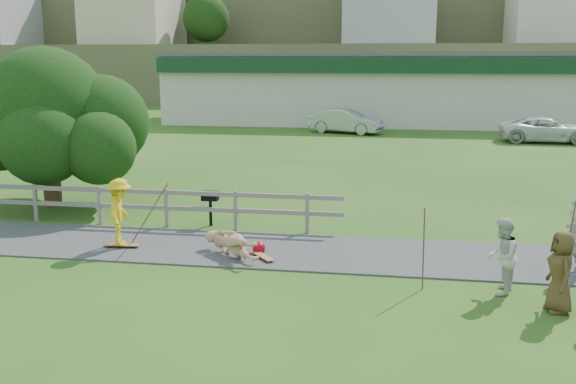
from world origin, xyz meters
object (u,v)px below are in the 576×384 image
spectator_c (561,272)px  car_white (547,130)px  tree (48,134)px  skater_fallen (231,244)px  skater_rider (120,216)px  car_silver (346,121)px  bbq (211,209)px  spectator_a (502,256)px

spectator_c → car_white: bearing=161.3°
tree → skater_fallen: bearing=-32.3°
skater_rider → car_silver: size_ratio=0.37×
tree → spectator_c: bearing=-25.8°
tree → bbq: 6.28m
car_silver → skater_fallen: bearing=-163.3°
skater_fallen → spectator_a: (5.98, -1.49, 0.45)m
spectator_a → spectator_c: size_ratio=1.00×
spectator_a → tree: bearing=-97.3°
spectator_c → car_silver: bearing=-174.9°
skater_rider → bbq: bearing=-44.7°
skater_rider → tree: tree is taller
car_silver → tree: tree is taller
car_white → bbq: bearing=147.8°
skater_rider → bbq: skater_rider is taller
car_white → tree: 27.31m
skater_fallen → car_white: bearing=13.7°
spectator_a → spectator_c: spectator_a is taller
skater_fallen → tree: bearing=99.0°
skater_fallen → spectator_c: 7.29m
tree → skater_rider: bearing=-45.3°
spectator_c → spectator_a: bearing=-137.4°
bbq → car_white: bearing=54.4°
spectator_a → bbq: bearing=-103.1°
spectator_a → bbq: (-7.28, 4.26, -0.29)m
spectator_a → bbq: spectator_a is taller
skater_fallen → bbq: 3.07m
spectator_c → skater_rider: bearing=-111.3°
spectator_c → car_silver: size_ratio=0.34×
spectator_c → car_white: 26.46m
spectator_c → car_silver: spectator_c is taller
skater_rider → car_silver: bearing=-20.8°
spectator_a → car_silver: (-5.15, 27.82, -0.03)m
spectator_a → car_white: bearing=-177.0°
skater_fallen → spectator_a: spectator_a is taller
skater_rider → skater_fallen: bearing=-107.5°
car_white → tree: bearing=135.6°
spectator_c → car_white: size_ratio=0.31×
bbq → car_silver: bearing=82.4°
skater_rider → spectator_a: 9.04m
spectator_a → car_silver: spectator_a is taller
spectator_c → tree: bearing=-122.6°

